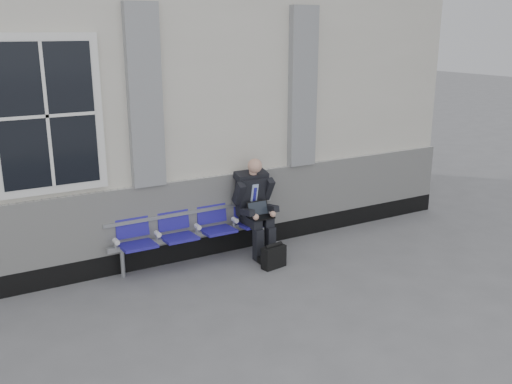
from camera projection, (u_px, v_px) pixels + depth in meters
ground at (59, 342)px, 6.17m from camera, size 70.00×70.00×0.00m
bench at (196, 225)px, 8.18m from camera, size 2.60×0.47×0.91m
businessman at (255, 203)px, 8.43m from camera, size 0.59×0.80×1.46m
briefcase at (274, 256)px, 8.05m from camera, size 0.37×0.20×0.36m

